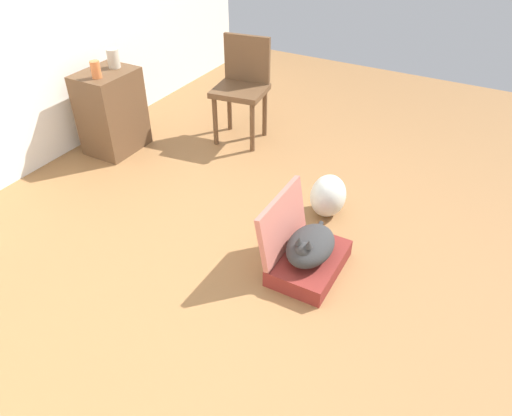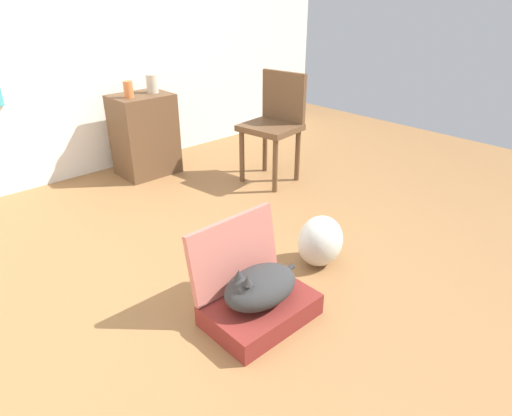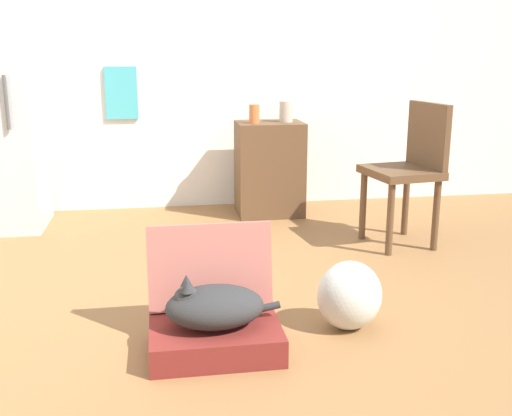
# 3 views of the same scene
# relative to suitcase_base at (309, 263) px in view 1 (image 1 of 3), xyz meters

# --- Properties ---
(ground_plane) EXTENTS (7.68, 7.68, 0.00)m
(ground_plane) POSITION_rel_suitcase_base_xyz_m (-0.03, 0.35, -0.06)
(ground_plane) COLOR olive
(ground_plane) RESTS_ON ground
(suitcase_base) EXTENTS (0.55, 0.38, 0.12)m
(suitcase_base) POSITION_rel_suitcase_base_xyz_m (0.00, 0.00, 0.00)
(suitcase_base) COLOR maroon
(suitcase_base) RESTS_ON ground
(suitcase_lid) EXTENTS (0.55, 0.10, 0.38)m
(suitcase_lid) POSITION_rel_suitcase_base_xyz_m (0.00, 0.20, 0.25)
(suitcase_lid) COLOR #B26356
(suitcase_lid) RESTS_ON suitcase_base
(cat) EXTENTS (0.49, 0.28, 0.22)m
(cat) POSITION_rel_suitcase_base_xyz_m (-0.01, 0.00, 0.15)
(cat) COLOR #2D2D2D
(cat) RESTS_ON suitcase_base
(plastic_bag_white) EXTENTS (0.30, 0.26, 0.32)m
(plastic_bag_white) POSITION_rel_suitcase_base_xyz_m (0.62, 0.13, 0.10)
(plastic_bag_white) COLOR silver
(plastic_bag_white) RESTS_ON ground
(side_table) EXTENTS (0.50, 0.40, 0.72)m
(side_table) POSITION_rel_suitcase_base_xyz_m (0.63, 2.20, 0.30)
(side_table) COLOR brown
(side_table) RESTS_ON ground
(vase_tall) EXTENTS (0.08, 0.08, 0.14)m
(vase_tall) POSITION_rel_suitcase_base_xyz_m (0.51, 2.15, 0.73)
(vase_tall) COLOR #CC6B38
(vase_tall) RESTS_ON side_table
(vase_short) EXTENTS (0.10, 0.10, 0.16)m
(vase_short) POSITION_rel_suitcase_base_xyz_m (0.76, 2.19, 0.74)
(vase_short) COLOR #B7AD99
(vase_short) RESTS_ON side_table
(chair) EXTENTS (0.47, 0.51, 0.92)m
(chair) POSITION_rel_suitcase_base_xyz_m (1.39, 1.30, 0.46)
(chair) COLOR brown
(chair) RESTS_ON ground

